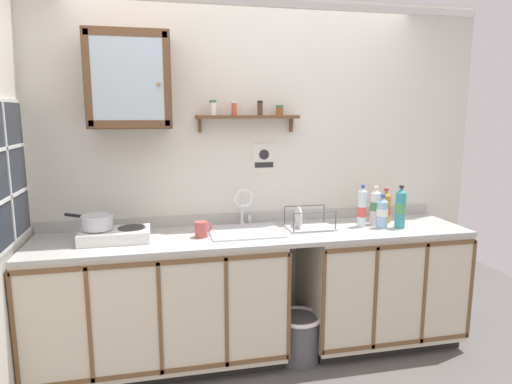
{
  "coord_description": "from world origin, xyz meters",
  "views": [
    {
      "loc": [
        -0.66,
        -2.71,
        1.74
      ],
      "look_at": [
        0.02,
        0.38,
        1.19
      ],
      "focal_mm": 31.22,
      "sensor_mm": 36.0,
      "label": 1
    }
  ],
  "objects_px": {
    "sink": "(245,235)",
    "trash_bin": "(299,337)",
    "bottle_opaque_white_3": "(375,206)",
    "bottle_detergent_teal_4": "(400,208)",
    "mug": "(202,229)",
    "hot_plate_stove": "(115,235)",
    "bottle_water_clear_1": "(362,208)",
    "bottle_water_blue_2": "(382,212)",
    "wall_cabinet": "(129,81)",
    "bottle_juice_amber_0": "(385,207)",
    "warning_sign": "(264,158)",
    "dish_rack": "(308,225)",
    "saucepan": "(97,222)"
  },
  "relations": [
    {
      "from": "bottle_detergent_teal_4",
      "to": "mug",
      "type": "relative_size",
      "value": 2.6
    },
    {
      "from": "dish_rack",
      "to": "bottle_water_clear_1",
      "type": "bearing_deg",
      "value": -5.18
    },
    {
      "from": "hot_plate_stove",
      "to": "warning_sign",
      "type": "xyz_separation_m",
      "value": [
        1.08,
        0.31,
        0.45
      ]
    },
    {
      "from": "hot_plate_stove",
      "to": "trash_bin",
      "type": "relative_size",
      "value": 1.3
    },
    {
      "from": "sink",
      "to": "bottle_opaque_white_3",
      "type": "relative_size",
      "value": 1.71
    },
    {
      "from": "dish_rack",
      "to": "bottle_detergent_teal_4",
      "type": "bearing_deg",
      "value": -11.49
    },
    {
      "from": "bottle_opaque_white_3",
      "to": "warning_sign",
      "type": "distance_m",
      "value": 0.92
    },
    {
      "from": "bottle_detergent_teal_4",
      "to": "warning_sign",
      "type": "xyz_separation_m",
      "value": [
        -0.93,
        0.4,
        0.34
      ]
    },
    {
      "from": "mug",
      "to": "hot_plate_stove",
      "type": "bearing_deg",
      "value": 177.45
    },
    {
      "from": "bottle_juice_amber_0",
      "to": "wall_cabinet",
      "type": "distance_m",
      "value": 2.08
    },
    {
      "from": "sink",
      "to": "saucepan",
      "type": "distance_m",
      "value": 1.0
    },
    {
      "from": "bottle_opaque_white_3",
      "to": "bottle_detergent_teal_4",
      "type": "bearing_deg",
      "value": -48.02
    },
    {
      "from": "sink",
      "to": "bottle_water_clear_1",
      "type": "height_order",
      "value": "bottle_water_clear_1"
    },
    {
      "from": "wall_cabinet",
      "to": "trash_bin",
      "type": "distance_m",
      "value": 2.12
    },
    {
      "from": "sink",
      "to": "warning_sign",
      "type": "bearing_deg",
      "value": 53.39
    },
    {
      "from": "saucepan",
      "to": "trash_bin",
      "type": "height_order",
      "value": "saucepan"
    },
    {
      "from": "saucepan",
      "to": "bottle_water_blue_2",
      "type": "distance_m",
      "value": 1.99
    },
    {
      "from": "sink",
      "to": "trash_bin",
      "type": "xyz_separation_m",
      "value": [
        0.35,
        -0.2,
        -0.71
      ]
    },
    {
      "from": "hot_plate_stove",
      "to": "mug",
      "type": "xyz_separation_m",
      "value": [
        0.56,
        -0.03,
        0.01
      ]
    },
    {
      "from": "wall_cabinet",
      "to": "bottle_water_clear_1",
      "type": "bearing_deg",
      "value": -5.82
    },
    {
      "from": "bottle_water_clear_1",
      "to": "trash_bin",
      "type": "relative_size",
      "value": 0.9
    },
    {
      "from": "mug",
      "to": "wall_cabinet",
      "type": "xyz_separation_m",
      "value": [
        -0.44,
        0.2,
        0.99
      ]
    },
    {
      "from": "bottle_water_clear_1",
      "to": "mug",
      "type": "bearing_deg",
      "value": -178.36
    },
    {
      "from": "bottle_juice_amber_0",
      "to": "wall_cabinet",
      "type": "relative_size",
      "value": 0.42
    },
    {
      "from": "warning_sign",
      "to": "bottle_detergent_teal_4",
      "type": "bearing_deg",
      "value": -23.43
    },
    {
      "from": "warning_sign",
      "to": "trash_bin",
      "type": "height_order",
      "value": "warning_sign"
    },
    {
      "from": "hot_plate_stove",
      "to": "bottle_detergent_teal_4",
      "type": "xyz_separation_m",
      "value": [
        2.01,
        -0.09,
        0.11
      ]
    },
    {
      "from": "bottle_opaque_white_3",
      "to": "dish_rack",
      "type": "bearing_deg",
      "value": -179.35
    },
    {
      "from": "warning_sign",
      "to": "bottle_opaque_white_3",
      "type": "bearing_deg",
      "value": -18.09
    },
    {
      "from": "warning_sign",
      "to": "saucepan",
      "type": "bearing_deg",
      "value": -166.21
    },
    {
      "from": "dish_rack",
      "to": "wall_cabinet",
      "type": "height_order",
      "value": "wall_cabinet"
    },
    {
      "from": "saucepan",
      "to": "bottle_detergent_teal_4",
      "type": "height_order",
      "value": "bottle_detergent_teal_4"
    },
    {
      "from": "wall_cabinet",
      "to": "warning_sign",
      "type": "relative_size",
      "value": 2.81
    },
    {
      "from": "dish_rack",
      "to": "bottle_opaque_white_3",
      "type": "bearing_deg",
      "value": 0.65
    },
    {
      "from": "bottle_water_blue_2",
      "to": "wall_cabinet",
      "type": "bearing_deg",
      "value": 172.58
    },
    {
      "from": "hot_plate_stove",
      "to": "saucepan",
      "type": "bearing_deg",
      "value": 168.97
    },
    {
      "from": "bottle_water_blue_2",
      "to": "wall_cabinet",
      "type": "xyz_separation_m",
      "value": [
        -1.75,
        0.23,
        0.93
      ]
    },
    {
      "from": "sink",
      "to": "trash_bin",
      "type": "distance_m",
      "value": 0.82
    },
    {
      "from": "bottle_juice_amber_0",
      "to": "wall_cabinet",
      "type": "xyz_separation_m",
      "value": [
        -1.86,
        0.09,
        0.92
      ]
    },
    {
      "from": "bottle_water_clear_1",
      "to": "bottle_detergent_teal_4",
      "type": "bearing_deg",
      "value": -20.93
    },
    {
      "from": "hot_plate_stove",
      "to": "dish_rack",
      "type": "distance_m",
      "value": 1.35
    },
    {
      "from": "warning_sign",
      "to": "hot_plate_stove",
      "type": "bearing_deg",
      "value": -163.79
    },
    {
      "from": "mug",
      "to": "sink",
      "type": "bearing_deg",
      "value": 12.54
    },
    {
      "from": "hot_plate_stove",
      "to": "saucepan",
      "type": "xyz_separation_m",
      "value": [
        -0.11,
        0.02,
        0.09
      ]
    },
    {
      "from": "bottle_juice_amber_0",
      "to": "bottle_water_clear_1",
      "type": "distance_m",
      "value": 0.25
    },
    {
      "from": "bottle_water_clear_1",
      "to": "bottle_water_blue_2",
      "type": "distance_m",
      "value": 0.15
    },
    {
      "from": "bottle_water_blue_2",
      "to": "mug",
      "type": "distance_m",
      "value": 1.32
    },
    {
      "from": "mug",
      "to": "bottle_water_blue_2",
      "type": "bearing_deg",
      "value": -1.25
    },
    {
      "from": "bottle_juice_amber_0",
      "to": "warning_sign",
      "type": "relative_size",
      "value": 1.19
    },
    {
      "from": "bottle_water_blue_2",
      "to": "mug",
      "type": "bearing_deg",
      "value": 178.75
    }
  ]
}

